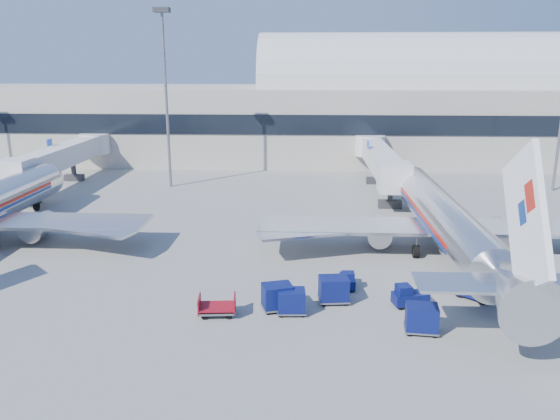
# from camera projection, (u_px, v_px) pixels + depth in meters

# --- Properties ---
(ground) EXTENTS (260.00, 260.00, 0.00)m
(ground) POSITION_uv_depth(u_px,v_px,m) (330.00, 271.00, 43.09)
(ground) COLOR gray
(ground) RESTS_ON ground
(terminal) EXTENTS (170.00, 28.15, 21.00)m
(terminal) POSITION_uv_depth(u_px,v_px,m) (240.00, 113.00, 95.77)
(terminal) COLOR #B2AA9E
(terminal) RESTS_ON ground
(airliner_main) EXTENTS (32.00, 37.26, 12.07)m
(airliner_main) POSITION_uv_depth(u_px,v_px,m) (446.00, 221.00, 46.22)
(airliner_main) COLOR silver
(airliner_main) RESTS_ON ground
(jetbridge_near) EXTENTS (4.40, 27.50, 6.25)m
(jetbridge_near) POSITION_uv_depth(u_px,v_px,m) (379.00, 158.00, 71.44)
(jetbridge_near) COLOR silver
(jetbridge_near) RESTS_ON ground
(jetbridge_mid) EXTENTS (4.40, 27.50, 6.25)m
(jetbridge_mid) POSITION_uv_depth(u_px,v_px,m) (65.00, 155.00, 73.39)
(jetbridge_mid) COLOR silver
(jetbridge_mid) RESTS_ON ground
(mast_west) EXTENTS (2.00, 1.20, 22.60)m
(mast_west) POSITION_uv_depth(u_px,v_px,m) (165.00, 73.00, 69.13)
(mast_west) COLOR slate
(mast_west) RESTS_ON ground
(barrier_near) EXTENTS (3.00, 0.55, 0.90)m
(barrier_near) POSITION_uv_depth(u_px,v_px,m) (552.00, 261.00, 44.07)
(barrier_near) COLOR #9E9E96
(barrier_near) RESTS_ON ground
(tug_lead) EXTENTS (2.54, 1.67, 1.53)m
(tug_lead) POSITION_uv_depth(u_px,v_px,m) (409.00, 296.00, 36.73)
(tug_lead) COLOR #0A114B
(tug_lead) RESTS_ON ground
(tug_right) EXTENTS (2.73, 2.64, 1.65)m
(tug_right) POSITION_uv_depth(u_px,v_px,m) (474.00, 288.00, 37.92)
(tug_right) COLOR #0A114B
(tug_right) RESTS_ON ground
(tug_left) EXTENTS (1.04, 2.08, 1.35)m
(tug_left) POSITION_uv_depth(u_px,v_px,m) (347.00, 280.00, 39.73)
(tug_left) COLOR #0A114B
(tug_left) RESTS_ON ground
(cart_train_a) EXTENTS (2.22, 1.80, 1.81)m
(cart_train_a) POSITION_uv_depth(u_px,v_px,m) (334.00, 289.00, 37.21)
(cart_train_a) COLOR #0A114B
(cart_train_a) RESTS_ON ground
(cart_train_b) EXTENTS (1.96, 1.55, 1.66)m
(cart_train_b) POSITION_uv_depth(u_px,v_px,m) (291.00, 301.00, 35.54)
(cart_train_b) COLOR #0A114B
(cart_train_b) RESTS_ON ground
(cart_train_c) EXTENTS (2.37, 2.06, 1.78)m
(cart_train_c) POSITION_uv_depth(u_px,v_px,m) (277.00, 296.00, 36.09)
(cart_train_c) COLOR #0A114B
(cart_train_c) RESTS_ON ground
(cart_solo_near) EXTENTS (2.12, 1.70, 1.75)m
(cart_solo_near) POSITION_uv_depth(u_px,v_px,m) (422.00, 318.00, 33.03)
(cart_solo_near) COLOR #0A114B
(cart_solo_near) RESTS_ON ground
(cart_open_red) EXTENTS (2.54, 1.90, 0.64)m
(cart_open_red) POSITION_uv_depth(u_px,v_px,m) (218.00, 308.00, 35.45)
(cart_open_red) COLOR slate
(cart_open_red) RESTS_ON ground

